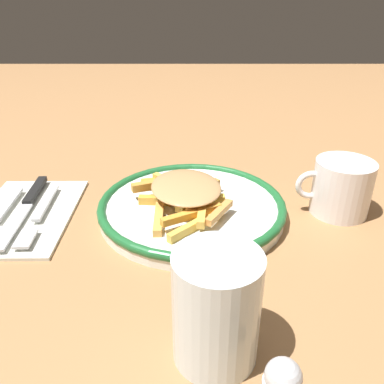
% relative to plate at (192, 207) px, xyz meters
% --- Properties ---
extents(ground_plane, '(2.60, 2.60, 0.00)m').
position_rel_plate_xyz_m(ground_plane, '(0.00, 0.00, -0.01)').
color(ground_plane, '#996C42').
extents(plate, '(0.28, 0.28, 0.03)m').
position_rel_plate_xyz_m(plate, '(0.00, 0.00, 0.00)').
color(plate, white).
rests_on(plate, ground_plane).
extents(fries_heap, '(0.15, 0.18, 0.04)m').
position_rel_plate_xyz_m(fries_heap, '(0.01, 0.00, 0.03)').
color(fries_heap, '#C18238').
rests_on(fries_heap, plate).
extents(napkin, '(0.14, 0.22, 0.01)m').
position_rel_plate_xyz_m(napkin, '(0.25, 0.01, -0.01)').
color(napkin, silver).
rests_on(napkin, ground_plane).
extents(fork, '(0.03, 0.18, 0.01)m').
position_rel_plate_xyz_m(fork, '(0.23, 0.02, -0.00)').
color(fork, silver).
rests_on(fork, napkin).
extents(knife, '(0.03, 0.21, 0.01)m').
position_rel_plate_xyz_m(knife, '(0.25, -0.01, -0.00)').
color(knife, black).
rests_on(knife, napkin).
extents(water_glass, '(0.08, 0.08, 0.11)m').
position_rel_plate_xyz_m(water_glass, '(-0.02, 0.26, 0.04)').
color(water_glass, silver).
rests_on(water_glass, ground_plane).
extents(coffee_mug, '(0.11, 0.09, 0.08)m').
position_rel_plate_xyz_m(coffee_mug, '(-0.22, -0.01, 0.03)').
color(coffee_mug, white).
rests_on(coffee_mug, ground_plane).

